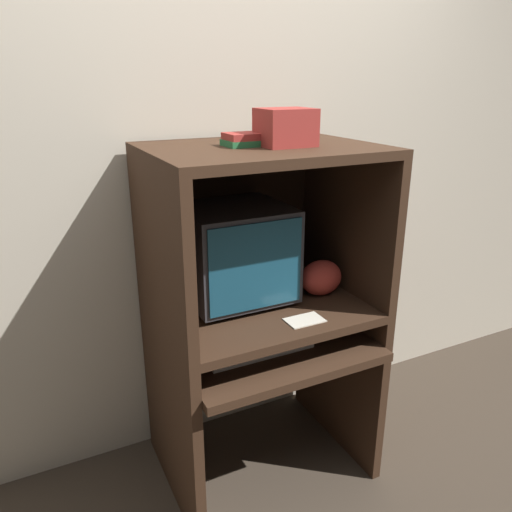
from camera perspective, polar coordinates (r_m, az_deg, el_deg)
The scene contains 12 objects.
ground_plane at distance 2.34m, azimuth 4.70°, elevation -27.06°, with size 12.00×12.00×0.00m, color #3D3328.
wall_back at distance 2.30m, azimuth -3.95°, elevation 9.53°, with size 6.00×0.06×2.60m.
desk_base at distance 2.26m, azimuth 1.00°, elevation -14.75°, with size 0.87×0.73×0.67m.
desk_monitor_shelf at distance 2.11m, azimuth 0.56°, elevation -6.16°, with size 0.87×0.68×0.14m.
hutch_upper at distance 1.99m, azimuth 0.17°, elevation 6.11°, with size 0.87×0.68×0.65m.
crt_monitor at distance 2.06m, azimuth -2.35°, elevation 0.38°, with size 0.43×0.40×0.40m.
keyboard at distance 2.02m, azimuth 0.22°, elevation -10.54°, with size 0.44×0.14×0.03m.
mouse at distance 2.15m, azimuth 7.30°, elevation -8.58°, with size 0.07×0.05×0.03m.
snack_bag at distance 2.17m, azimuth 7.45°, elevation -2.46°, with size 0.19×0.14×0.15m.
book_stack at distance 1.90m, azimuth -1.17°, elevation 13.18°, with size 0.16×0.12×0.05m.
paper_card at distance 1.96m, azimuth 5.58°, elevation -7.31°, with size 0.15×0.10×0.00m.
storage_box at distance 1.90m, azimuth 3.39°, elevation 14.47°, with size 0.19×0.16×0.14m.
Camera 1 is at (-0.86, -1.36, 1.70)m, focal length 35.00 mm.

